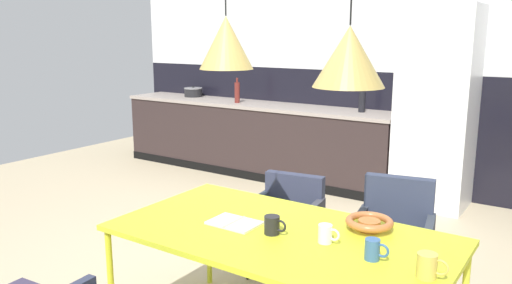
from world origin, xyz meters
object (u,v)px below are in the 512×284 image
(armchair_near_window, at_px, (288,211))
(open_book, at_px, (234,223))
(mug_dark_espresso, at_px, (373,250))
(pendant_lamp_over_table_far, at_px, (349,56))
(refrigerator_column, at_px, (436,108))
(cooking_pot, at_px, (193,92))
(mug_wide_latte, at_px, (428,266))
(bottle_spice_small, at_px, (362,101))
(bottle_vinegar_dark, at_px, (237,92))
(fruit_bowl, at_px, (369,223))
(pendant_lamp_over_table_near, at_px, (226,43))
(mug_short_terracotta, at_px, (326,234))
(mug_tall_blue, at_px, (273,225))
(armchair_far_side, at_px, (395,225))
(dining_table, at_px, (281,239))

(armchair_near_window, height_order, open_book, open_book)
(mug_dark_espresso, xyz_separation_m, pendant_lamp_over_table_far, (-0.17, 0.04, 0.88))
(refrigerator_column, height_order, cooking_pot, refrigerator_column)
(refrigerator_column, relative_size, mug_wide_latte, 14.97)
(cooking_pot, distance_m, bottle_spice_small, 2.50)
(cooking_pot, height_order, bottle_vinegar_dark, bottle_vinegar_dark)
(mug_dark_espresso, bearing_deg, open_book, 179.23)
(fruit_bowl, relative_size, bottle_spice_small, 0.88)
(pendant_lamp_over_table_far, bearing_deg, open_book, -177.71)
(pendant_lamp_over_table_near, bearing_deg, mug_short_terracotta, -0.56)
(mug_tall_blue, xyz_separation_m, cooking_pot, (-3.32, 3.22, 0.19))
(armchair_far_side, xyz_separation_m, fruit_bowl, (0.08, -0.69, 0.25))
(refrigerator_column, xyz_separation_m, armchair_near_window, (-0.46, -2.15, -0.55))
(mug_tall_blue, xyz_separation_m, bottle_vinegar_dark, (-2.43, 3.03, 0.27))
(mug_short_terracotta, bearing_deg, cooking_pot, 138.65)
(cooking_pot, xyz_separation_m, pendant_lamp_over_table_near, (2.99, -3.17, 0.74))
(fruit_bowl, xyz_separation_m, mug_short_terracotta, (-0.12, -0.28, 0.00))
(bottle_vinegar_dark, bearing_deg, mug_tall_blue, -51.31)
(bottle_vinegar_dark, bearing_deg, open_book, -54.29)
(dining_table, distance_m, mug_wide_latte, 0.80)
(armchair_far_side, distance_m, bottle_spice_small, 2.48)
(dining_table, relative_size, pendant_lamp_over_table_far, 1.62)
(open_book, bearing_deg, bottle_spice_small, 100.19)
(refrigerator_column, bearing_deg, mug_short_terracotta, -84.62)
(mug_wide_latte, distance_m, bottle_vinegar_dark, 4.48)
(bottle_spice_small, bearing_deg, armchair_far_side, -61.99)
(armchair_near_window, height_order, mug_wide_latte, mug_wide_latte)
(dining_table, relative_size, mug_wide_latte, 13.17)
(refrigerator_column, bearing_deg, open_book, -94.53)
(armchair_near_window, xyz_separation_m, bottle_spice_small, (-0.35, 2.20, 0.56))
(armchair_far_side, height_order, pendant_lamp_over_table_near, pendant_lamp_over_table_near)
(armchair_near_window, xyz_separation_m, bottle_vinegar_dark, (-1.96, 2.07, 0.57))
(pendant_lamp_over_table_far, bearing_deg, pendant_lamp_over_table_near, 177.85)
(mug_tall_blue, distance_m, pendant_lamp_over_table_far, 0.96)
(armchair_near_window, bearing_deg, refrigerator_column, -110.33)
(open_book, distance_m, bottle_vinegar_dark, 3.74)
(pendant_lamp_over_table_near, relative_size, pendant_lamp_over_table_far, 0.95)
(mug_dark_espresso, bearing_deg, mug_wide_latte, -8.95)
(mug_dark_espresso, relative_size, cooking_pot, 0.47)
(mug_dark_espresso, height_order, bottle_vinegar_dark, bottle_vinegar_dark)
(armchair_far_side, xyz_separation_m, bottle_spice_small, (-1.14, 2.14, 0.51))
(refrigerator_column, distance_m, armchair_near_window, 2.27)
(cooking_pot, bearing_deg, bottle_spice_small, -1.38)
(mug_tall_blue, bearing_deg, cooking_pot, 135.85)
(open_book, xyz_separation_m, bottle_spice_small, (-0.57, 3.16, 0.30))
(pendant_lamp_over_table_near, distance_m, pendant_lamp_over_table_far, 0.72)
(mug_tall_blue, bearing_deg, fruit_bowl, 39.48)
(mug_short_terracotta, bearing_deg, pendant_lamp_over_table_far, -11.99)
(open_book, bearing_deg, armchair_far_side, 60.59)
(fruit_bowl, bearing_deg, pendant_lamp_over_table_near, -159.63)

